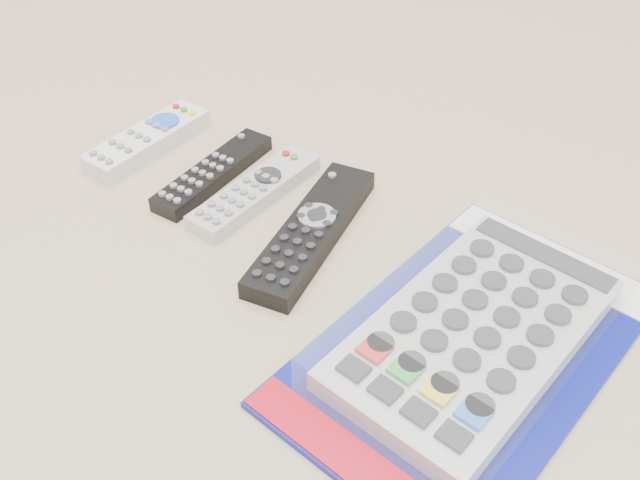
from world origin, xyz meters
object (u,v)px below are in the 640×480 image
Objects in this scene: remote_silver_dvd at (255,191)px; jumbo_remote_packaged at (475,330)px; remote_slim_black at (213,173)px; remote_large_black at (312,231)px; remote_small_grey at (148,140)px.

remote_silver_dvd is 0.48× the size of jumbo_remote_packaged.
remote_slim_black is 0.15m from remote_large_black.
jumbo_remote_packaged is (0.29, -0.06, 0.01)m from remote_silver_dvd.
jumbo_remote_packaged is at bearing -11.19° from remote_slim_black.
remote_large_black is at bearing -3.91° from remote_small_grey.
jumbo_remote_packaged is at bearing -8.24° from remote_silver_dvd.
remote_large_black is (0.15, -0.02, 0.00)m from remote_slim_black.
remote_large_black is at bearing -9.80° from remote_slim_black.
remote_small_grey is 0.17m from remote_silver_dvd.
remote_small_grey reaches higher than remote_large_black.
remote_large_black is (0.09, -0.02, 0.00)m from remote_silver_dvd.
jumbo_remote_packaged is (0.46, -0.06, 0.01)m from remote_small_grey.
remote_slim_black and remote_silver_dvd have the same top height.
remote_silver_dvd is at bearing 156.61° from remote_large_black.
remote_small_grey is 0.46m from jumbo_remote_packaged.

